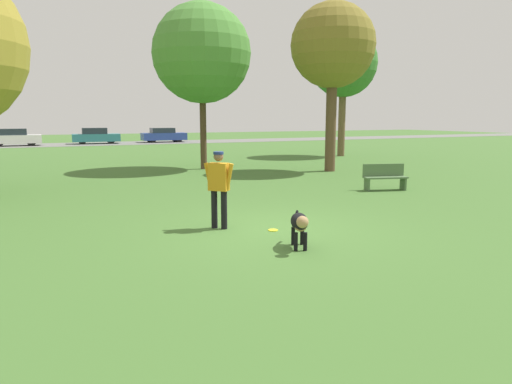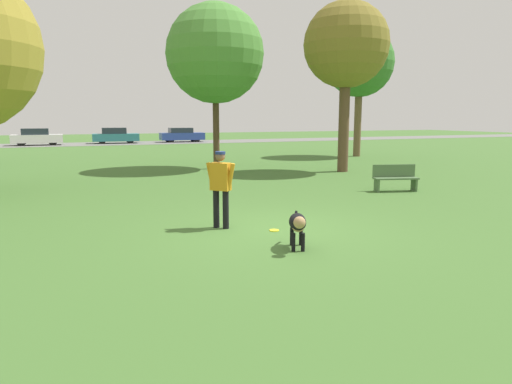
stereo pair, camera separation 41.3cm
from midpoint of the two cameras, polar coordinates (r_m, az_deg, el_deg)
ground_plane at (r=9.57m, az=3.31°, el=-4.76°), size 120.00×120.00×0.00m
far_road_strip at (r=43.14m, az=-17.03°, el=5.82°), size 120.00×6.00×0.01m
person at (r=9.55m, az=-3.21°, el=1.08°), size 0.54×0.54×1.63m
dog at (r=8.15m, az=6.69°, el=-3.97°), size 0.56×0.99×0.67m
frisbee at (r=9.50m, az=3.54°, el=-4.81°), size 0.21×0.21×0.02m
tree_near_right at (r=20.34m, az=11.81°, el=17.44°), size 3.57×3.57×7.11m
tree_mid_center at (r=21.07m, az=-4.55°, el=16.83°), size 4.35×4.35×7.28m
tree_far_right at (r=28.48m, az=13.27°, el=15.39°), size 3.99×3.99×7.50m
parked_car_white at (r=42.70m, az=-25.47°, el=6.23°), size 3.99×1.84×1.42m
parked_car_teal at (r=43.40m, az=-16.92°, el=6.74°), size 4.10×1.99×1.41m
parked_car_blue at (r=44.42m, az=-9.00°, el=7.05°), size 4.12×1.87×1.35m
park_bench at (r=15.23m, az=17.73°, el=1.80°), size 1.46×0.77×0.84m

